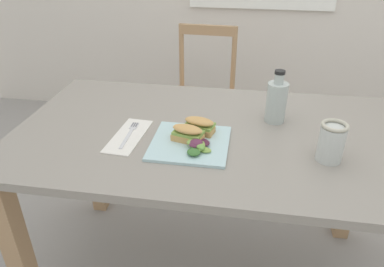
# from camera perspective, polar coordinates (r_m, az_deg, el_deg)

# --- Properties ---
(ground_plane) EXTENTS (8.86, 8.86, 0.00)m
(ground_plane) POSITION_cam_1_polar(r_m,az_deg,el_deg) (1.84, 4.11, -19.66)
(ground_plane) COLOR gray
(dining_table) EXTENTS (1.44, 0.83, 0.74)m
(dining_table) POSITION_cam_1_polar(r_m,az_deg,el_deg) (1.40, 2.86, -3.85)
(dining_table) COLOR gray
(dining_table) RESTS_ON ground
(chair_wooden_far) EXTENTS (0.42, 0.42, 0.87)m
(chair_wooden_far) POSITION_cam_1_polar(r_m,az_deg,el_deg) (2.34, 1.74, 5.74)
(chair_wooden_far) COLOR tan
(chair_wooden_far) RESTS_ON ground
(plate_lunch) EXTENTS (0.26, 0.26, 0.01)m
(plate_lunch) POSITION_cam_1_polar(r_m,az_deg,el_deg) (1.25, -0.30, -1.49)
(plate_lunch) COLOR silver
(plate_lunch) RESTS_ON dining_table
(sandwich_half_front) EXTENTS (0.12, 0.09, 0.06)m
(sandwich_half_front) POSITION_cam_1_polar(r_m,az_deg,el_deg) (1.24, -0.67, 0.08)
(sandwich_half_front) COLOR tan
(sandwich_half_front) RESTS_ON plate_lunch
(sandwich_half_back) EXTENTS (0.12, 0.09, 0.06)m
(sandwich_half_back) POSITION_cam_1_polar(r_m,az_deg,el_deg) (1.29, 1.16, 1.32)
(sandwich_half_back) COLOR tan
(sandwich_half_back) RESTS_ON plate_lunch
(salad_mixed_greens) EXTENTS (0.10, 0.13, 0.03)m
(salad_mixed_greens) POSITION_cam_1_polar(r_m,az_deg,el_deg) (1.20, 0.86, -1.75)
(salad_mixed_greens) COLOR #84A84C
(salad_mixed_greens) RESTS_ON plate_lunch
(napkin_folded) EXTENTS (0.12, 0.26, 0.00)m
(napkin_folded) POSITION_cam_1_polar(r_m,az_deg,el_deg) (1.31, -9.89, -0.38)
(napkin_folded) COLOR silver
(napkin_folded) RESTS_ON dining_table
(fork_on_napkin) EXTENTS (0.03, 0.19, 0.00)m
(fork_on_napkin) POSITION_cam_1_polar(r_m,az_deg,el_deg) (1.33, -9.68, 0.12)
(fork_on_napkin) COLOR silver
(fork_on_napkin) RESTS_ON napkin_folded
(bottle_cold_brew) EXTENTS (0.08, 0.08, 0.20)m
(bottle_cold_brew) POSITION_cam_1_polar(r_m,az_deg,el_deg) (1.41, 13.04, 4.59)
(bottle_cold_brew) COLOR black
(bottle_cold_brew) RESTS_ON dining_table
(mason_jar_iced_tea) EXTENTS (0.08, 0.08, 0.13)m
(mason_jar_iced_tea) POSITION_cam_1_polar(r_m,az_deg,el_deg) (1.22, 20.94, -1.51)
(mason_jar_iced_tea) COLOR gold
(mason_jar_iced_tea) RESTS_ON dining_table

